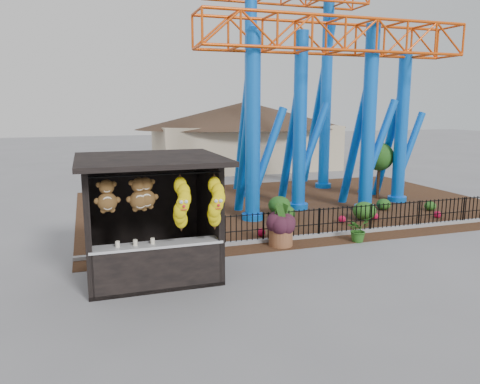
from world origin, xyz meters
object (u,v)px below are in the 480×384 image
object	(u,v)px
prize_booth	(152,220)
potted_plant	(358,229)
roller_coaster	(315,56)
terracotta_planter	(281,236)

from	to	relation	value
prize_booth	potted_plant	world-z (taller)	prize_booth
prize_booth	potted_plant	size ratio (longest dim) A/B	4.31
potted_plant	roller_coaster	bearing A→B (deg)	57.82
prize_booth	roller_coaster	distance (m)	11.98
terracotta_planter	potted_plant	world-z (taller)	potted_plant
terracotta_planter	potted_plant	bearing A→B (deg)	-7.79
prize_booth	terracotta_planter	xyz separation A→B (m)	(4.18, 1.59, -1.22)
prize_booth	roller_coaster	bearing A→B (deg)	42.07
terracotta_planter	roller_coaster	bearing A→B (deg)	55.54
roller_coaster	terracotta_planter	bearing A→B (deg)	-124.46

